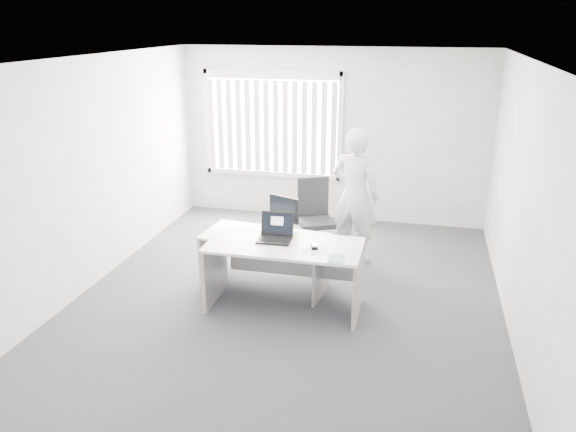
% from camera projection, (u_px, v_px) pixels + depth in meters
% --- Properties ---
extents(ground, '(6.00, 6.00, 0.00)m').
position_uv_depth(ground, '(289.00, 297.00, 6.83)').
color(ground, '#44454B').
rests_on(ground, ground).
extents(wall_back, '(5.00, 0.02, 2.80)m').
position_uv_depth(wall_back, '(332.00, 136.00, 9.12)').
color(wall_back, silver).
rests_on(wall_back, ground).
extents(wall_front, '(5.00, 0.02, 2.80)m').
position_uv_depth(wall_front, '(180.00, 314.00, 3.62)').
color(wall_front, silver).
rests_on(wall_front, ground).
extents(wall_left, '(0.02, 6.00, 2.80)m').
position_uv_depth(wall_left, '(92.00, 173.00, 6.92)').
color(wall_left, silver).
rests_on(wall_left, ground).
extents(wall_right, '(0.02, 6.00, 2.80)m').
position_uv_depth(wall_right, '(523.00, 203.00, 5.81)').
color(wall_right, silver).
rests_on(wall_right, ground).
extents(ceiling, '(5.00, 6.00, 0.02)m').
position_uv_depth(ceiling, '(289.00, 59.00, 5.90)').
color(ceiling, white).
rests_on(ceiling, wall_back).
extents(window, '(2.32, 0.06, 1.76)m').
position_uv_depth(window, '(272.00, 125.00, 9.25)').
color(window, silver).
rests_on(window, wall_back).
extents(blinds, '(2.20, 0.10, 1.50)m').
position_uv_depth(blinds, '(271.00, 127.00, 9.21)').
color(blinds, white).
rests_on(blinds, wall_back).
extents(desk_near, '(1.75, 0.83, 0.80)m').
position_uv_depth(desk_near, '(284.00, 262.00, 6.41)').
color(desk_near, silver).
rests_on(desk_near, ground).
extents(desk_far, '(1.58, 0.87, 0.69)m').
position_uv_depth(desk_far, '(265.00, 250.00, 6.94)').
color(desk_far, silver).
rests_on(desk_far, ground).
extents(office_chair, '(0.81, 0.81, 1.08)m').
position_uv_depth(office_chair, '(315.00, 230.00, 8.05)').
color(office_chair, black).
rests_on(office_chair, ground).
extents(person, '(0.78, 0.61, 1.86)m').
position_uv_depth(person, '(355.00, 195.00, 7.63)').
color(person, silver).
rests_on(person, ground).
extents(laptop, '(0.40, 0.36, 0.30)m').
position_uv_depth(laptop, '(274.00, 229.00, 6.36)').
color(laptop, black).
rests_on(laptop, desk_near).
extents(paper_sheet, '(0.33, 0.27, 0.00)m').
position_uv_depth(paper_sheet, '(314.00, 251.00, 6.13)').
color(paper_sheet, white).
rests_on(paper_sheet, desk_near).
extents(mouse, '(0.10, 0.13, 0.05)m').
position_uv_depth(mouse, '(314.00, 246.00, 6.20)').
color(mouse, '#BDBDBF').
rests_on(mouse, paper_sheet).
extents(booklet, '(0.17, 0.23, 0.01)m').
position_uv_depth(booklet, '(336.00, 258.00, 5.94)').
color(booklet, white).
rests_on(booklet, desk_near).
extents(keyboard, '(0.43, 0.22, 0.02)m').
position_uv_depth(keyboard, '(262.00, 240.00, 6.72)').
color(keyboard, black).
rests_on(keyboard, desk_far).
extents(monitor, '(0.45, 0.29, 0.44)m').
position_uv_depth(monitor, '(284.00, 213.00, 7.00)').
color(monitor, black).
rests_on(monitor, desk_far).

